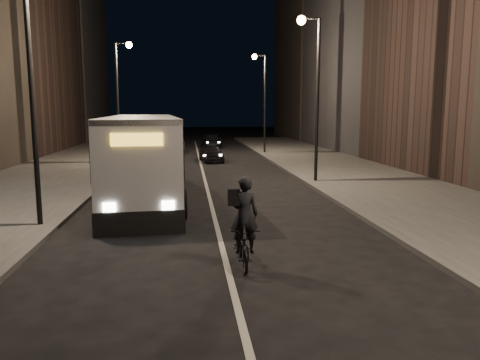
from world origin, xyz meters
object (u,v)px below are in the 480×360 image
object	(u,v)px
streetlight_right_mid	(313,77)
car_mid	(171,145)
car_near	(211,153)
car_far	(212,141)
streetlight_left_far	(121,86)
city_bus	(143,154)
streetlight_right_far	(262,90)
streetlight_left_near	(39,56)
cyclist_on_bicycle	(243,236)

from	to	relation	value
streetlight_right_mid	car_mid	distance (m)	19.37
streetlight_right_mid	car_mid	size ratio (longest dim) A/B	1.70
car_near	car_far	world-z (taller)	car_far
streetlight_left_far	car_mid	xyz separation A→B (m)	(3.05, 7.22, -4.57)
car_mid	city_bus	bearing A→B (deg)	96.26
car_mid	car_far	size ratio (longest dim) A/B	1.10
streetlight_right_mid	car_near	world-z (taller)	streetlight_right_mid
streetlight_left_far	car_near	bearing A→B (deg)	7.92
streetlight_right_far	streetlight_left_near	xyz separation A→B (m)	(-10.66, -24.00, 0.00)
car_near	car_mid	world-z (taller)	car_mid
streetlight_left_near	cyclist_on_bicycle	size ratio (longest dim) A/B	3.63
car_near	car_mid	size ratio (longest dim) A/B	0.75
streetlight_left_near	car_mid	xyz separation A→B (m)	(3.05, 25.22, -4.57)
streetlight_right_mid	cyclist_on_bicycle	size ratio (longest dim) A/B	3.63
streetlight_right_mid	city_bus	world-z (taller)	streetlight_right_mid
streetlight_left_near	car_near	world-z (taller)	streetlight_left_near
streetlight_right_mid	city_bus	distance (m)	9.28
streetlight_left_far	cyclist_on_bicycle	xyz separation A→B (m)	(5.73, -22.25, -4.62)
streetlight_left_near	streetlight_left_far	xyz separation A→B (m)	(0.00, 18.00, 0.00)
cyclist_on_bicycle	car_near	bearing A→B (deg)	89.85
streetlight_right_far	city_bus	bearing A→B (deg)	-113.45
streetlight_left_near	cyclist_on_bicycle	distance (m)	8.50
streetlight_left_far	car_mid	distance (m)	9.07
car_far	car_near	bearing A→B (deg)	-94.83
city_bus	car_mid	size ratio (longest dim) A/B	2.73
city_bus	car_far	bearing A→B (deg)	76.69
streetlight_right_far	car_far	distance (m)	9.75
city_bus	car_near	world-z (taller)	city_bus
streetlight_left_far	car_far	distance (m)	16.00
streetlight_left_near	car_mid	size ratio (longest dim) A/B	1.70
streetlight_left_far	car_mid	bearing A→B (deg)	67.08
city_bus	streetlight_right_mid	bearing A→B (deg)	14.90
streetlight_left_near	car_near	bearing A→B (deg)	71.98
streetlight_right_far	streetlight_left_far	xyz separation A→B (m)	(-10.66, -6.00, 0.00)
streetlight_right_mid	car_mid	xyz separation A→B (m)	(-7.61, 17.22, -4.57)
streetlight_right_far	car_near	bearing A→B (deg)	-131.36
cyclist_on_bicycle	car_mid	distance (m)	29.59
cyclist_on_bicycle	car_far	size ratio (longest dim) A/B	0.52
streetlight_right_mid	car_far	world-z (taller)	streetlight_right_mid
streetlight_right_mid	car_near	size ratio (longest dim) A/B	2.28
city_bus	car_far	xyz separation A→B (m)	(4.37, 26.42, -1.27)
car_mid	car_near	bearing A→B (deg)	123.60
car_far	streetlight_left_far	bearing A→B (deg)	-118.24
streetlight_left_far	city_bus	size ratio (longest dim) A/B	0.62
streetlight_right_far	car_mid	distance (m)	8.96
streetlight_right_mid	car_far	size ratio (longest dim) A/B	1.88
streetlight_right_far	city_bus	size ratio (longest dim) A/B	0.62
streetlight_right_far	city_bus	xyz separation A→B (m)	(-8.14, -18.78, -3.47)
streetlight_left_far	car_near	distance (m)	7.81
streetlight_right_mid	city_bus	bearing A→B (deg)	-161.17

